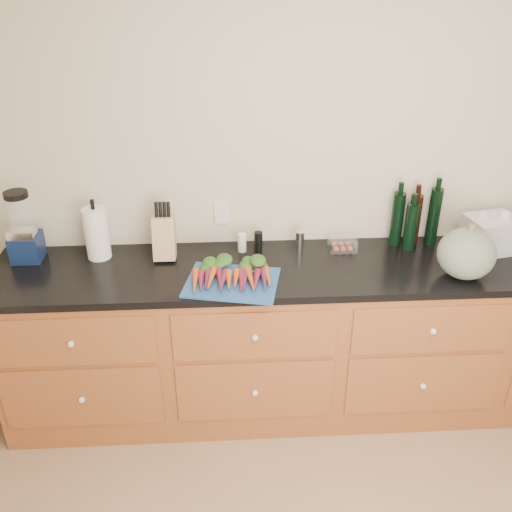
{
  "coord_description": "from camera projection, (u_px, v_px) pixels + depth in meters",
  "views": [
    {
      "loc": [
        -0.58,
        -1.3,
        2.43
      ],
      "look_at": [
        -0.43,
        1.2,
        1.06
      ],
      "focal_mm": 40.0,
      "sensor_mm": 36.0,
      "label": 1
    }
  ],
  "objects": [
    {
      "name": "grinder_pepper",
      "position": [
        258.0,
        242.0,
        3.13
      ],
      "size": [
        0.05,
        0.05,
        0.11
      ],
      "primitive_type": "cylinder",
      "color": "black",
      "rests_on": "countertop"
    },
    {
      "name": "knife_block",
      "position": [
        164.0,
        238.0,
        3.04
      ],
      "size": [
        0.12,
        0.12,
        0.23
      ],
      "primitive_type": "cube",
      "color": "tan",
      "rests_on": "countertop"
    },
    {
      "name": "wall_back",
      "position": [
        330.0,
        179.0,
        3.13
      ],
      "size": [
        4.1,
        0.05,
        2.6
      ],
      "primitive_type": "cube",
      "color": "beige",
      "rests_on": "ground"
    },
    {
      "name": "grocery_bag",
      "position": [
        491.0,
        234.0,
        3.12
      ],
      "size": [
        0.3,
        0.26,
        0.19
      ],
      "primitive_type": null,
      "rotation": [
        0.0,
        0.0,
        0.19
      ],
      "color": "silver",
      "rests_on": "countertop"
    },
    {
      "name": "blender_appliance",
      "position": [
        23.0,
        231.0,
        2.99
      ],
      "size": [
        0.15,
        0.15,
        0.39
      ],
      "color": "#0E1D44",
      "rests_on": "countertop"
    },
    {
      "name": "countertop",
      "position": [
        336.0,
        268.0,
        3.03
      ],
      "size": [
        3.64,
        0.62,
        0.04
      ],
      "primitive_type": "cube",
      "color": "black",
      "rests_on": "cabinets"
    },
    {
      "name": "cutting_board",
      "position": [
        232.0,
        282.0,
        2.85
      ],
      "size": [
        0.51,
        0.43,
        0.01
      ],
      "primitive_type": "cube",
      "rotation": [
        0.0,
        0.0,
        -0.2
      ],
      "color": "#225092",
      "rests_on": "countertop"
    },
    {
      "name": "bottles",
      "position": [
        414.0,
        220.0,
        3.15
      ],
      "size": [
        0.27,
        0.14,
        0.33
      ],
      "color": "black",
      "rests_on": "countertop"
    },
    {
      "name": "tomato_box",
      "position": [
        342.0,
        244.0,
        3.16
      ],
      "size": [
        0.15,
        0.12,
        0.07
      ],
      "primitive_type": "cube",
      "color": "white",
      "rests_on": "countertop"
    },
    {
      "name": "grinder_salt",
      "position": [
        242.0,
        243.0,
        3.13
      ],
      "size": [
        0.05,
        0.05,
        0.1
      ],
      "primitive_type": "cylinder",
      "color": "white",
      "rests_on": "countertop"
    },
    {
      "name": "cabinets",
      "position": [
        331.0,
        339.0,
        3.25
      ],
      "size": [
        3.6,
        0.64,
        0.9
      ],
      "color": "brown",
      "rests_on": "ground"
    },
    {
      "name": "canister_chrome",
      "position": [
        300.0,
        241.0,
        3.14
      ],
      "size": [
        0.05,
        0.05,
        0.11
      ],
      "primitive_type": "cylinder",
      "color": "white",
      "rests_on": "countertop"
    },
    {
      "name": "squash",
      "position": [
        466.0,
        254.0,
        2.86
      ],
      "size": [
        0.29,
        0.29,
        0.26
      ],
      "primitive_type": "ellipsoid",
      "color": "#5C6D5C",
      "rests_on": "countertop"
    },
    {
      "name": "paper_towel",
      "position": [
        97.0,
        233.0,
        3.03
      ],
      "size": [
        0.13,
        0.13,
        0.28
      ],
      "primitive_type": "cylinder",
      "color": "white",
      "rests_on": "countertop"
    },
    {
      "name": "carrots",
      "position": [
        232.0,
        274.0,
        2.86
      ],
      "size": [
        0.4,
        0.28,
        0.05
      ],
      "color": "#DD531A",
      "rests_on": "cutting_board"
    }
  ]
}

